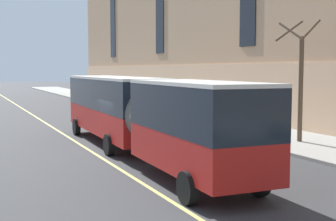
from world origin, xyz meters
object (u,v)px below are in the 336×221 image
(city_bus, at_px, (138,111))
(parked_car_green_3, at_px, (103,103))
(parked_car_silver_0, at_px, (225,130))
(street_tree_mid_block, at_px, (300,79))
(parked_car_champagne_2, at_px, (145,112))

(city_bus, xyz_separation_m, parked_car_green_3, (5.04, 23.15, -1.29))
(parked_car_silver_0, bearing_deg, street_tree_mid_block, -16.83)
(parked_car_green_3, bearing_deg, parked_car_champagne_2, -89.54)
(city_bus, relative_size, parked_car_silver_0, 4.04)
(parked_car_silver_0, xyz_separation_m, parked_car_green_3, (-0.11, 22.32, -0.00))
(city_bus, bearing_deg, parked_car_green_3, 77.71)
(parked_car_silver_0, height_order, parked_car_champagne_2, same)
(city_bus, height_order, parked_car_silver_0, city_bus)
(street_tree_mid_block, bearing_deg, city_bus, 177.91)
(city_bus, bearing_deg, parked_car_silver_0, 9.14)
(street_tree_mid_block, bearing_deg, parked_car_silver_0, 163.17)
(parked_car_champagne_2, distance_m, parked_car_green_3, 10.75)
(city_bus, relative_size, parked_car_champagne_2, 4.02)
(parked_car_silver_0, bearing_deg, city_bus, -170.86)
(city_bus, height_order, street_tree_mid_block, street_tree_mid_block)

